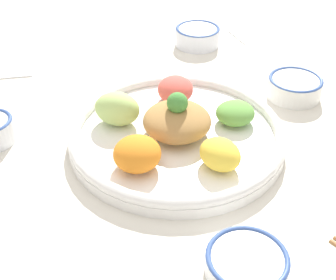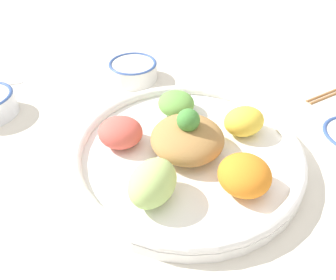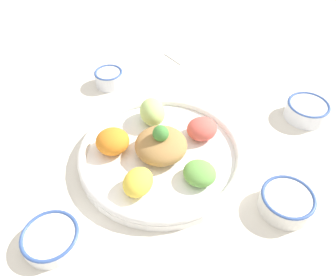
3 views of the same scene
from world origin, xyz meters
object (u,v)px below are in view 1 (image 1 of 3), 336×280
rice_bowl_blue (295,86)px  sauce_bowl_red (198,35)px  serving_spoon_main (245,42)px  sauce_bowl_dark (247,263)px  salad_platter (176,131)px  serving_spoon_extra (29,74)px

rice_bowl_blue → sauce_bowl_red: bearing=118.5°
serving_spoon_main → rice_bowl_blue: bearing=171.8°
sauce_bowl_dark → salad_platter: bearing=98.9°
salad_platter → rice_bowl_blue: size_ratio=3.51×
salad_platter → serving_spoon_main: salad_platter is taller
serving_spoon_main → serving_spoon_extra: same height
sauce_bowl_red → sauce_bowl_dark: bearing=-96.2°
salad_platter → sauce_bowl_dark: size_ratio=3.50×
salad_platter → serving_spoon_main: size_ratio=3.05×
serving_spoon_main → sauce_bowl_red: bearing=71.3°
sauce_bowl_dark → serving_spoon_main: size_ratio=0.87×
salad_platter → serving_spoon_extra: 0.41m
sauce_bowl_dark → serving_spoon_main: 0.71m
serving_spoon_extra → sauce_bowl_dark: bearing=118.1°
serving_spoon_main → serving_spoon_extra: (-0.53, -0.09, -0.00)m
serving_spoon_extra → sauce_bowl_red: bearing=-167.2°
rice_bowl_blue → serving_spoon_extra: 0.58m
rice_bowl_blue → serving_spoon_extra: size_ratio=0.86×
sauce_bowl_red → serving_spoon_main: (0.12, -0.01, -0.02)m
salad_platter → sauce_bowl_dark: 0.30m
sauce_bowl_red → sauce_bowl_dark: size_ratio=0.99×
sauce_bowl_dark → serving_spoon_main: bearing=73.9°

